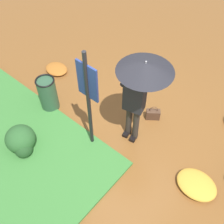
% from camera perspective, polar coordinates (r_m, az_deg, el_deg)
% --- Properties ---
extents(ground_plane, '(18.00, 18.00, 0.00)m').
position_cam_1_polar(ground_plane, '(5.80, 3.12, -5.97)').
color(ground_plane, brown).
extents(person_with_umbrella, '(0.96, 0.96, 2.04)m').
position_cam_1_polar(person_with_umbrella, '(4.70, 5.83, 6.00)').
color(person_with_umbrella, '#2D2823').
rests_on(person_with_umbrella, ground_plane).
extents(info_sign_post, '(0.44, 0.07, 2.30)m').
position_cam_1_polar(info_sign_post, '(4.68, -4.93, 3.98)').
color(info_sign_post, black).
rests_on(info_sign_post, ground_plane).
extents(handbag, '(0.32, 0.29, 0.37)m').
position_cam_1_polar(handbag, '(6.13, 8.44, -0.46)').
color(handbag, '#4C3323').
rests_on(handbag, ground_plane).
extents(trash_bin, '(0.42, 0.42, 0.83)m').
position_cam_1_polar(trash_bin, '(6.24, -13.06, 3.64)').
color(trash_bin, '#2D5138').
rests_on(trash_bin, ground_plane).
extents(shrub_cluster, '(0.65, 0.60, 0.54)m').
position_cam_1_polar(shrub_cluster, '(5.78, -18.23, -5.64)').
color(shrub_cluster, '#285628').
rests_on(shrub_cluster, ground_plane).
extents(leaf_pile_by_bench, '(0.61, 0.49, 0.14)m').
position_cam_1_polar(leaf_pile_by_bench, '(7.37, -11.36, 8.70)').
color(leaf_pile_by_bench, '#A86023').
rests_on(leaf_pile_by_bench, ground_plane).
extents(leaf_pile_far_path, '(0.75, 0.60, 0.17)m').
position_cam_1_polar(leaf_pile_far_path, '(5.43, 17.02, -14.08)').
color(leaf_pile_far_path, gold).
rests_on(leaf_pile_far_path, ground_plane).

